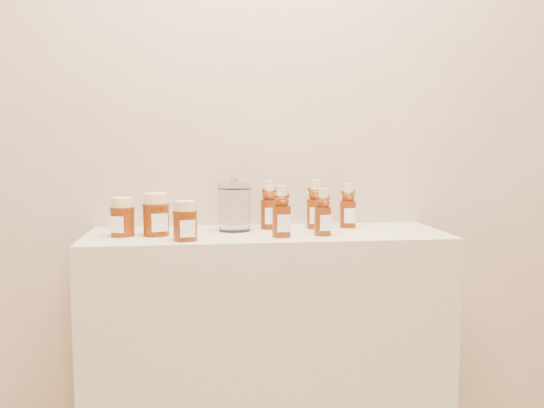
{
  "coord_description": "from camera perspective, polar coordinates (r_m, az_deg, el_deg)",
  "views": [
    {
      "loc": [
        -0.22,
        -0.35,
        1.2
      ],
      "look_at": [
        0.01,
        1.52,
        1.0
      ],
      "focal_mm": 38.0,
      "sensor_mm": 36.0,
      "label": 1
    }
  ],
  "objects": [
    {
      "name": "bear_bottle_back_left",
      "position": [
        2.01,
        -0.27,
        0.23
      ],
      "size": [
        0.07,
        0.07,
        0.19
      ],
      "primitive_type": null,
      "rotation": [
        0.0,
        0.0,
        0.08
      ],
      "color": "#591C07",
      "rests_on": "display_table"
    },
    {
      "name": "wall_back",
      "position": [
        2.11,
        -1.13,
        10.13
      ],
      "size": [
        3.5,
        0.02,
        2.7
      ],
      "primitive_type": "cube",
      "color": "tan",
      "rests_on": "ground"
    },
    {
      "name": "honey_jar_front",
      "position": [
        1.79,
        -8.6,
        -1.65
      ],
      "size": [
        0.09,
        0.09,
        0.12
      ],
      "primitive_type": null,
      "rotation": [
        0.0,
        0.0,
        0.22
      ],
      "color": "#591C07",
      "rests_on": "display_table"
    },
    {
      "name": "honey_jar_left",
      "position": [
        1.92,
        -14.59,
        -1.24
      ],
      "size": [
        0.1,
        0.1,
        0.13
      ],
      "primitive_type": null,
      "rotation": [
        0.0,
        0.0,
        -0.36
      ],
      "color": "#591C07",
      "rests_on": "display_table"
    },
    {
      "name": "display_table",
      "position": [
        2.05,
        -0.48,
        -15.38
      ],
      "size": [
        1.2,
        0.4,
        0.9
      ],
      "primitive_type": "cube",
      "color": "#C1B18D",
      "rests_on": "ground"
    },
    {
      "name": "honey_jar_back",
      "position": [
        1.9,
        -11.42,
        -1.02
      ],
      "size": [
        0.11,
        0.11,
        0.14
      ],
      "primitive_type": null,
      "rotation": [
        0.0,
        0.0,
        0.34
      ],
      "color": "#591C07",
      "rests_on": "display_table"
    },
    {
      "name": "bear_bottle_front_right",
      "position": [
        1.88,
        5.07,
        -0.47
      ],
      "size": [
        0.07,
        0.07,
        0.17
      ],
      "primitive_type": null,
      "rotation": [
        0.0,
        0.0,
        0.16
      ],
      "color": "#591C07",
      "rests_on": "display_table"
    },
    {
      "name": "bear_bottle_back_mid",
      "position": [
        2.03,
        4.35,
        0.3
      ],
      "size": [
        0.07,
        0.07,
        0.19
      ],
      "primitive_type": null,
      "rotation": [
        0.0,
        0.0,
        -0.14
      ],
      "color": "#591C07",
      "rests_on": "display_table"
    },
    {
      "name": "bear_bottle_front_left",
      "position": [
        1.84,
        0.95,
        -0.39
      ],
      "size": [
        0.07,
        0.07,
        0.19
      ],
      "primitive_type": null,
      "rotation": [
        0.0,
        0.0,
        0.11
      ],
      "color": "#591C07",
      "rests_on": "display_table"
    },
    {
      "name": "bear_bottle_back_right",
      "position": [
        2.06,
        7.54,
        0.14
      ],
      "size": [
        0.06,
        0.06,
        0.18
      ],
      "primitive_type": null,
      "rotation": [
        0.0,
        0.0,
        -0.01
      ],
      "color": "#591C07",
      "rests_on": "display_table"
    },
    {
      "name": "glass_canister",
      "position": [
        1.97,
        -3.73,
        -0.12
      ],
      "size": [
        0.12,
        0.12,
        0.18
      ],
      "primitive_type": null,
      "rotation": [
        0.0,
        0.0,
        -0.08
      ],
      "color": "white",
      "rests_on": "display_table"
    }
  ]
}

